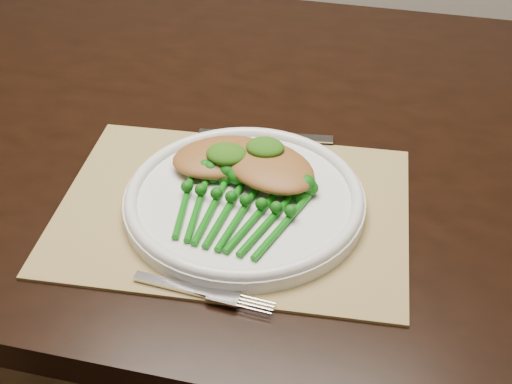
% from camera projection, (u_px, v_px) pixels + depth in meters
% --- Properties ---
extents(dining_table, '(1.61, 0.91, 0.75)m').
position_uv_depth(dining_table, '(217.00, 296.00, 1.27)').
color(dining_table, black).
rests_on(dining_table, ground).
extents(placemat, '(0.44, 0.34, 0.00)m').
position_uv_depth(placemat, '(233.00, 209.00, 0.88)').
color(placemat, '#9B844F').
rests_on(placemat, dining_table).
extents(dinner_plate, '(0.29, 0.29, 0.03)m').
position_uv_depth(dinner_plate, '(244.00, 199.00, 0.87)').
color(dinner_plate, silver).
rests_on(dinner_plate, placemat).
extents(knife, '(0.19, 0.04, 0.01)m').
position_uv_depth(knife, '(252.00, 136.00, 0.99)').
color(knife, silver).
rests_on(knife, placemat).
extents(fork, '(0.16, 0.03, 0.00)m').
position_uv_depth(fork, '(212.00, 294.00, 0.76)').
color(fork, silver).
rests_on(fork, placemat).
extents(chicken_fillet_left, '(0.15, 0.14, 0.03)m').
position_uv_depth(chicken_fillet_left, '(223.00, 157.00, 0.91)').
color(chicken_fillet_left, '#915C2A').
rests_on(chicken_fillet_left, dinner_plate).
extents(chicken_fillet_right, '(0.16, 0.15, 0.03)m').
position_uv_depth(chicken_fillet_right, '(268.00, 166.00, 0.88)').
color(chicken_fillet_right, '#915C2A').
rests_on(chicken_fillet_right, dinner_plate).
extents(pesto_dollop_left, '(0.05, 0.04, 0.02)m').
position_uv_depth(pesto_dollop_left, '(227.00, 154.00, 0.89)').
color(pesto_dollop_left, '#194409').
rests_on(pesto_dollop_left, chicken_fillet_left).
extents(pesto_dollop_right, '(0.05, 0.04, 0.02)m').
position_uv_depth(pesto_dollop_right, '(265.00, 147.00, 0.89)').
color(pesto_dollop_right, '#194409').
rests_on(pesto_dollop_right, chicken_fillet_right).
extents(broccolini_bundle, '(0.16, 0.18, 0.04)m').
position_uv_depth(broccolini_bundle, '(232.00, 214.00, 0.83)').
color(broccolini_bundle, '#0C5D0D').
rests_on(broccolini_bundle, dinner_plate).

